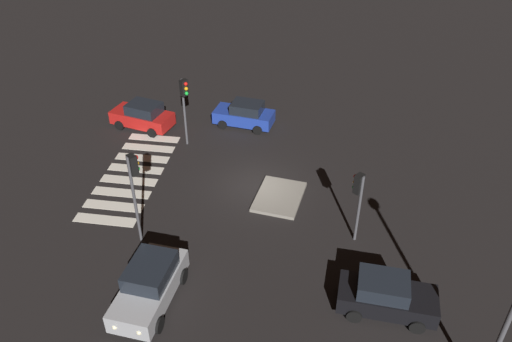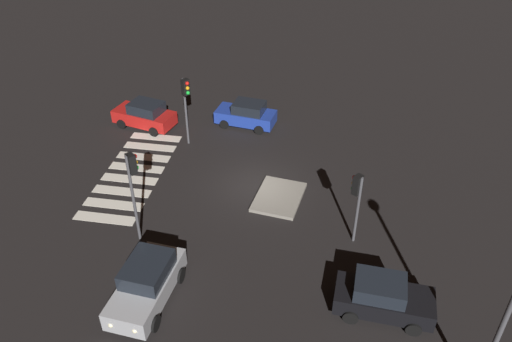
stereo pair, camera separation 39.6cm
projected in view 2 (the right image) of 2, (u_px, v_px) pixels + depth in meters
ground_plane at (256, 186)px, 28.34m from camera, size 80.00×80.00×0.00m
traffic_island at (279, 197)px, 27.37m from camera, size 3.43×2.77×0.18m
car_blue at (246, 114)px, 33.34m from camera, size 2.25×4.03×1.69m
car_silver at (147, 283)px, 21.24m from camera, size 4.49×2.38×1.90m
car_black at (383, 297)px, 20.70m from camera, size 2.11×4.11×1.75m
car_red at (145, 115)px, 33.22m from camera, size 2.62×4.27×1.75m
traffic_light_east at (133, 177)px, 22.84m from camera, size 0.53×0.54×4.78m
traffic_light_south at (186, 96)px, 30.03m from camera, size 0.54×0.53×4.37m
traffic_light_north at (357, 192)px, 23.20m from camera, size 0.54×0.53×3.72m
crosswalk_near at (133, 173)px, 29.31m from camera, size 8.75×3.20×0.02m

